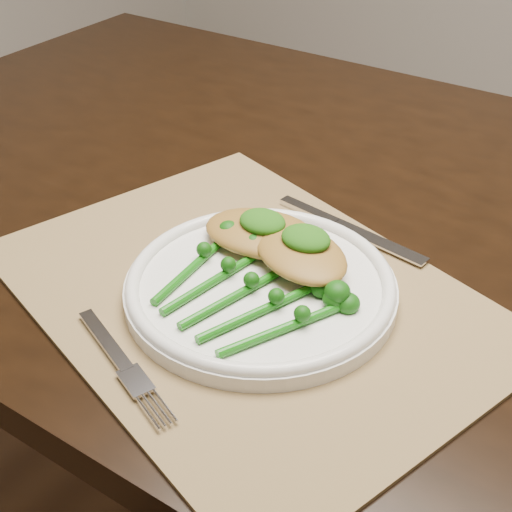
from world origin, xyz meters
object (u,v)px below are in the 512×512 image
Objects in this scene: placemat at (245,294)px; dinner_plate at (261,285)px; chicken_fillet_left at (262,233)px; broccolini_bundle at (236,296)px; dining_table at (346,425)px.

placemat is 1.85× the size of dinner_plate.
dinner_plate is 2.15× the size of chicken_fillet_left.
chicken_fillet_left is 0.64× the size of broccolini_bundle.
dinner_plate is at bearing -94.39° from dining_table.
dinner_plate is at bearing -66.27° from chicken_fillet_left.
broccolini_bundle is (-0.01, -0.25, 0.40)m from dining_table.
dining_table is 0.43m from placemat.
broccolini_bundle is (0.04, -0.09, -0.01)m from chicken_fillet_left.
dinner_plate is at bearing 34.29° from placemat.
dining_table is 3.26× the size of placemat.
placemat is at bearing -79.76° from chicken_fillet_left.
broccolini_bundle reaches higher than dining_table.
broccolini_bundle is at bearing -79.79° from chicken_fillet_left.
broccolini_bundle reaches higher than dinner_plate.
dining_table is 0.44m from chicken_fillet_left.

